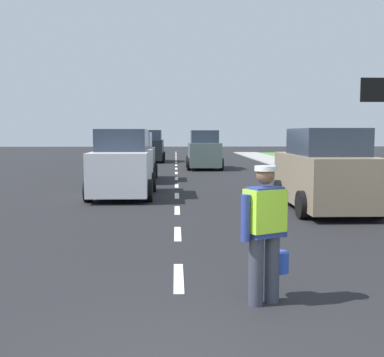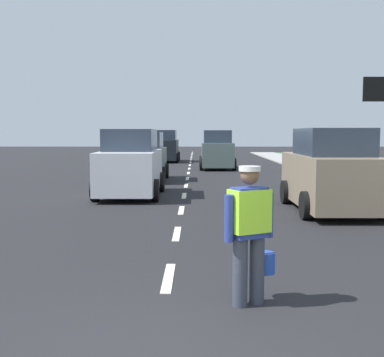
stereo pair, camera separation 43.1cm
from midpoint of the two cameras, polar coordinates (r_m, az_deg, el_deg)
ground_plane at (r=25.08m, az=-2.35°, el=0.70°), size 96.00×96.00×0.00m
lane_center_line at (r=29.27m, az=-2.30°, el=1.38°), size 0.14×46.40×0.01m
road_worker at (r=5.84m, az=6.61°, el=-5.76°), size 0.66×0.59×1.67m
car_oncoming_second at (r=20.99m, az=-7.57°, el=2.39°), size 2.01×3.85×2.09m
car_oncoming_third at (r=34.59m, az=-5.25°, el=3.72°), size 1.99×4.32×2.26m
car_oncoming_lead at (r=15.79m, az=-8.94°, el=1.54°), size 2.03×3.98×2.18m
car_outgoing_far at (r=27.69m, az=0.97°, el=3.27°), size 1.99×4.01×2.20m
car_parked_curbside at (r=13.25m, az=14.51°, el=0.72°), size 2.06×4.24×2.18m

